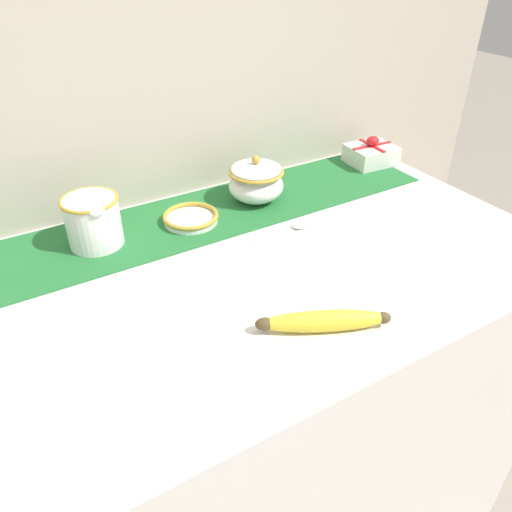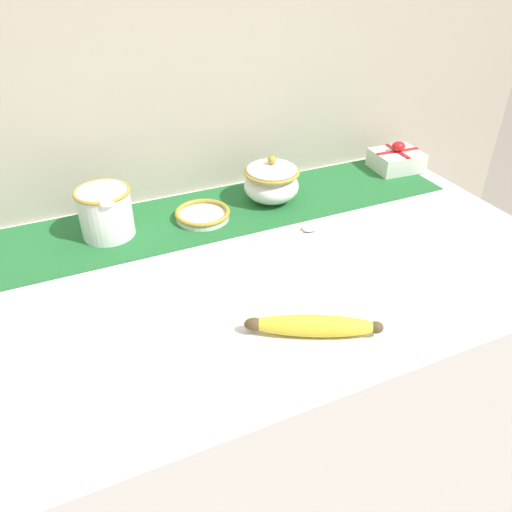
{
  "view_description": "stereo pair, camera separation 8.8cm",
  "coord_description": "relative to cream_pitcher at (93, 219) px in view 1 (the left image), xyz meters",
  "views": [
    {
      "loc": [
        -0.42,
        -0.7,
        1.46
      ],
      "look_at": [
        -0.03,
        -0.04,
        0.95
      ],
      "focal_mm": 35.0,
      "sensor_mm": 36.0,
      "label": 1
    },
    {
      "loc": [
        -0.34,
        -0.74,
        1.46
      ],
      "look_at": [
        -0.03,
        -0.04,
        0.95
      ],
      "focal_mm": 35.0,
      "sensor_mm": 36.0,
      "label": 2
    }
  ],
  "objects": [
    {
      "name": "gift_box",
      "position": [
        0.77,
        0.03,
        -0.03
      ],
      "size": [
        0.13,
        0.11,
        0.08
      ],
      "rotation": [
        0.0,
        0.0,
        -0.07
      ],
      "color": "silver",
      "rests_on": "countertop"
    },
    {
      "name": "banana",
      "position": [
        0.24,
        -0.45,
        -0.04
      ],
      "size": [
        0.21,
        0.13,
        0.04
      ],
      "rotation": [
        0.0,
        0.0,
        -0.46
      ],
      "color": "yellow",
      "rests_on": "countertop"
    },
    {
      "name": "cream_pitcher",
      "position": [
        0.0,
        0.0,
        0.0
      ],
      "size": [
        0.11,
        0.13,
        0.11
      ],
      "color": "white",
      "rests_on": "countertop"
    },
    {
      "name": "back_wall",
      "position": [
        0.25,
        0.15,
        0.24
      ],
      "size": [
        2.0,
        0.04,
        2.4
      ],
      "primitive_type": "cube",
      "color": "#B7AD99",
      "rests_on": "ground_plane"
    },
    {
      "name": "ground_plane",
      "position": [
        0.25,
        -0.23,
        -0.96
      ],
      "size": [
        12.0,
        12.0,
        0.0
      ],
      "primitive_type": "plane",
      "color": "gray"
    },
    {
      "name": "countertop",
      "position": [
        0.25,
        -0.23,
        -0.51
      ],
      "size": [
        1.2,
        0.71,
        0.9
      ],
      "primitive_type": "cube",
      "color": "silver",
      "rests_on": "ground_plane"
    },
    {
      "name": "sugar_bowl",
      "position": [
        0.38,
        -0.0,
        -0.01
      ],
      "size": [
        0.13,
        0.13,
        0.11
      ],
      "color": "white",
      "rests_on": "countertop"
    },
    {
      "name": "spoon",
      "position": [
        0.39,
        -0.16,
        -0.05
      ],
      "size": [
        0.16,
        0.03,
        0.01
      ],
      "rotation": [
        0.0,
        0.0,
        0.1
      ],
      "color": "silver",
      "rests_on": "countertop"
    },
    {
      "name": "napkin_stack",
      "position": [
        -0.25,
        -0.46,
        -0.05
      ],
      "size": [
        0.15,
        0.15,
        0.03
      ],
      "primitive_type": "cube",
      "rotation": [
        0.0,
        0.0,
        0.04
      ],
      "color": "silver",
      "rests_on": "countertop"
    },
    {
      "name": "small_dish",
      "position": [
        0.2,
        -0.02,
        -0.05
      ],
      "size": [
        0.12,
        0.12,
        0.02
      ],
      "color": "white",
      "rests_on": "countertop"
    },
    {
      "name": "table_runner",
      "position": [
        0.25,
        -0.0,
        -0.06
      ],
      "size": [
        1.11,
        0.24,
        0.0
      ],
      "primitive_type": "cube",
      "color": "#236B33",
      "rests_on": "countertop"
    }
  ]
}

